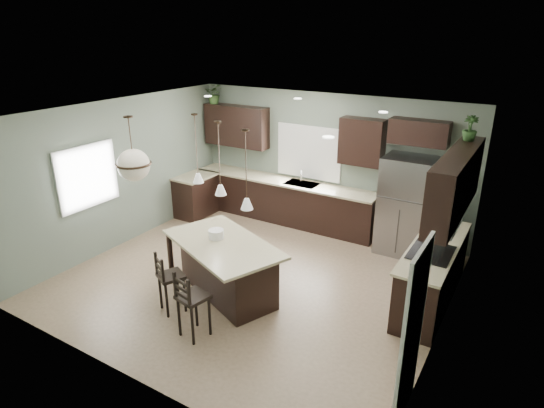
{
  "coord_description": "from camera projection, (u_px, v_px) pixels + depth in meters",
  "views": [
    {
      "loc": [
        3.75,
        -5.63,
        3.97
      ],
      "look_at": [
        0.1,
        0.4,
        1.25
      ],
      "focal_mm": 30.0,
      "sensor_mm": 36.0,
      "label": 1
    }
  ],
  "objects": [
    {
      "name": "cooktop",
      "position": [
        431.0,
        253.0,
        6.58
      ],
      "size": [
        0.58,
        0.75,
        0.02
      ],
      "primitive_type": "cube",
      "color": "black",
      "rests_on": "right_countertop"
    },
    {
      "name": "plant_back_left",
      "position": [
        215.0,
        94.0,
        10.14
      ],
      "size": [
        0.5,
        0.48,
        0.44
      ],
      "primitive_type": "imported",
      "rotation": [
        0.0,
        0.0,
        0.42
      ],
      "color": "#365625",
      "rests_on": "back_upper_left"
    },
    {
      "name": "back_upper_right",
      "position": [
        362.0,
        142.0,
        8.71
      ],
      "size": [
        0.85,
        0.34,
        0.9
      ],
      "primitive_type": "cube",
      "color": "black",
      "rests_on": "room_shell"
    },
    {
      "name": "chandelier",
      "position": [
        132.0,
        149.0,
        6.77
      ],
      "size": [
        0.53,
        0.53,
        1.0
      ],
      "primitive_type": null,
      "color": "beige",
      "rests_on": "room_shell"
    },
    {
      "name": "faucet",
      "position": [
        301.0,
        178.0,
        9.46
      ],
      "size": [
        0.02,
        0.02,
        0.28
      ],
      "primitive_type": "cylinder",
      "color": "silver",
      "rests_on": "back_countertop"
    },
    {
      "name": "microwave",
      "position": [
        444.0,
        215.0,
        6.32
      ],
      "size": [
        0.4,
        0.75,
        0.4
      ],
      "primitive_type": "cube",
      "color": "gray",
      "rests_on": "right_upper_cabs"
    },
    {
      "name": "pantry_door",
      "position": [
        412.0,
        335.0,
        4.7
      ],
      "size": [
        0.04,
        0.82,
        2.04
      ],
      "primitive_type": "cube",
      "color": "white",
      "rests_on": "ground"
    },
    {
      "name": "pendant_center",
      "position": [
        219.0,
        159.0,
        6.45
      ],
      "size": [
        0.17,
        0.17,
        1.1
      ],
      "primitive_type": null,
      "color": "white",
      "rests_on": "room_shell"
    },
    {
      "name": "back_upper_left",
      "position": [
        236.0,
        126.0,
        10.13
      ],
      "size": [
        1.55,
        0.34,
        0.9
      ],
      "primitive_type": "cube",
      "color": "black",
      "rests_on": "room_shell"
    },
    {
      "name": "left_return_countertop",
      "position": [
        195.0,
        176.0,
        10.06
      ],
      "size": [
        0.66,
        0.96,
        0.04
      ],
      "primitive_type": "cube",
      "color": "#BEB68F",
      "rests_on": "left_return_cabs"
    },
    {
      "name": "fridge_header",
      "position": [
        419.0,
        132.0,
        8.09
      ],
      "size": [
        1.05,
        0.34,
        0.45
      ],
      "primitive_type": "cube",
      "color": "black",
      "rests_on": "room_shell"
    },
    {
      "name": "right_upper_cabs",
      "position": [
        456.0,
        183.0,
        6.37
      ],
      "size": [
        0.34,
        2.35,
        0.9
      ],
      "primitive_type": "cube",
      "color": "black",
      "rests_on": "room_shell"
    },
    {
      "name": "sink_inset",
      "position": [
        302.0,
        184.0,
        9.53
      ],
      "size": [
        0.7,
        0.45,
        0.01
      ],
      "primitive_type": "cube",
      "color": "gray",
      "rests_on": "back_countertop"
    },
    {
      "name": "ground",
      "position": [
        255.0,
        278.0,
        7.74
      ],
      "size": [
        6.0,
        6.0,
        0.0
      ],
      "primitive_type": "plane",
      "color": "#9E8466",
      "rests_on": "ground"
    },
    {
      "name": "window_left",
      "position": [
        87.0,
        176.0,
        7.98
      ],
      "size": [
        0.02,
        1.1,
        1.0
      ],
      "primitive_type": "cube",
      "color": "white",
      "rests_on": "room_shell"
    },
    {
      "name": "refrigerator",
      "position": [
        405.0,
        206.0,
        8.37
      ],
      "size": [
        0.9,
        0.74,
        1.85
      ],
      "primitive_type": "cube",
      "color": "gray",
      "rests_on": "ground"
    },
    {
      "name": "right_lower_cabs",
      "position": [
        433.0,
        275.0,
        6.97
      ],
      "size": [
        0.6,
        2.35,
        0.9
      ],
      "primitive_type": "cube",
      "color": "black",
      "rests_on": "ground"
    },
    {
      "name": "bar_stool_center",
      "position": [
        171.0,
        282.0,
        6.71
      ],
      "size": [
        0.48,
        0.48,
        0.96
      ],
      "primitive_type": "cube",
      "rotation": [
        0.0,
        0.0,
        -0.46
      ],
      "color": "black",
      "rests_on": "ground"
    },
    {
      "name": "bar_stool_right",
      "position": [
        193.0,
        304.0,
        6.13
      ],
      "size": [
        0.44,
        0.44,
        1.01
      ],
      "primitive_type": "cube",
      "rotation": [
        0.0,
        0.0,
        -0.2
      ],
      "color": "black",
      "rests_on": "ground"
    },
    {
      "name": "serving_dish",
      "position": [
        216.0,
        234.0,
        7.06
      ],
      "size": [
        0.24,
        0.24,
        0.14
      ],
      "primitive_type": "cylinder",
      "color": "white",
      "rests_on": "kitchen_island"
    },
    {
      "name": "pendant_right",
      "position": [
        246.0,
        170.0,
        5.93
      ],
      "size": [
        0.17,
        0.17,
        1.1
      ],
      "primitive_type": null,
      "color": "silver",
      "rests_on": "room_shell"
    },
    {
      "name": "room_shell",
      "position": [
        253.0,
        184.0,
        7.13
      ],
      "size": [
        6.0,
        6.0,
        6.0
      ],
      "color": "slate",
      "rests_on": "ground"
    },
    {
      "name": "right_countertop",
      "position": [
        435.0,
        247.0,
        6.81
      ],
      "size": [
        0.66,
        2.35,
        0.04
      ],
      "primitive_type": "cube",
      "color": "#BEB68F",
      "rests_on": "right_lower_cabs"
    },
    {
      "name": "kitchen_island",
      "position": [
        224.0,
        269.0,
        7.1
      ],
      "size": [
        2.24,
        1.79,
        0.92
      ],
      "primitive_type": "cube",
      "rotation": [
        0.0,
        0.0,
        -0.4
      ],
      "color": "black",
      "rests_on": "ground"
    },
    {
      "name": "wall_oven_front",
      "position": [
        408.0,
        277.0,
        6.9
      ],
      "size": [
        0.01,
        0.72,
        0.6
      ],
      "primitive_type": "cube",
      "color": "gray",
      "rests_on": "right_lower_cabs"
    },
    {
      "name": "back_lower_cabs",
      "position": [
        283.0,
        201.0,
        9.94
      ],
      "size": [
        4.2,
        0.6,
        0.9
      ],
      "primitive_type": "cube",
      "color": "black",
      "rests_on": "ground"
    },
    {
      "name": "pendant_left",
      "position": [
        196.0,
        149.0,
        6.98
      ],
      "size": [
        0.17,
        0.17,
        1.1
      ],
      "primitive_type": null,
      "color": "white",
      "rests_on": "room_shell"
    },
    {
      "name": "left_return_cabs",
      "position": [
        196.0,
        196.0,
        10.24
      ],
      "size": [
        0.6,
        0.9,
        0.9
      ],
      "primitive_type": "cube",
      "color": "black",
      "rests_on": "ground"
    },
    {
      "name": "window_back",
      "position": [
        309.0,
        152.0,
        9.56
      ],
      "size": [
        1.35,
        0.02,
        1.0
      ],
      "primitive_type": "cube",
      "color": "white",
      "rests_on": "room_shell"
    },
    {
      "name": "plant_right_wall",
      "position": [
        470.0,
        128.0,
        6.78
      ],
      "size": [
        0.24,
        0.24,
        0.38
      ],
      "primitive_type": "imported",
      "rotation": [
        0.0,
        0.0,
        0.16
      ],
      "color": "#284B20",
      "rests_on": "right_upper_cabs"
    },
    {
      "name": "back_countertop",
      "position": [
        283.0,
        181.0,
        9.76
      ],
      "size": [
        4.2,
        0.66,
        0.04
      ],
      "primitive_type": "cube",
      "color": "#BEB68F",
      "rests_on": "back_lower_cabs"
    }
  ]
}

